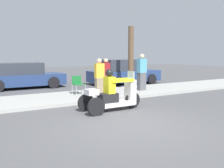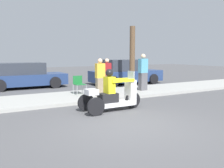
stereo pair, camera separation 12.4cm
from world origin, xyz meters
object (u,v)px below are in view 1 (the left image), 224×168
object	(u,v)px
tree_trunk	(131,57)
spectator_by_tree	(99,78)
spectator_with_child	(142,73)
folding_chair_curbside	(78,83)
motorcycle_trike	(112,96)
parked_car_lot_center	(22,76)
parked_car_lot_left	(123,72)
spectator_mid_group	(106,76)

from	to	relation	value
tree_trunk	spectator_by_tree	bearing A→B (deg)	-150.29
spectator_by_tree	spectator_with_child	world-z (taller)	spectator_with_child
folding_chair_curbside	tree_trunk	bearing A→B (deg)	10.67
motorcycle_trike	parked_car_lot_center	distance (m)	7.46
motorcycle_trike	parked_car_lot_left	world-z (taller)	parked_car_lot_left
motorcycle_trike	parked_car_lot_left	distance (m)	7.59
spectator_with_child	parked_car_lot_center	distance (m)	6.67
folding_chair_curbside	parked_car_lot_center	distance (m)	4.47
folding_chair_curbside	parked_car_lot_left	bearing A→B (deg)	34.30
motorcycle_trike	spectator_by_tree	world-z (taller)	spectator_by_tree
folding_chair_curbside	parked_car_lot_center	world-z (taller)	parked_car_lot_center
spectator_mid_group	parked_car_lot_left	size ratio (longest dim) A/B	0.35
parked_car_lot_center	tree_trunk	xyz separation A→B (m)	(4.87, -3.56, 1.06)
motorcycle_trike	spectator_by_tree	size ratio (longest dim) A/B	1.38
motorcycle_trike	folding_chair_curbside	world-z (taller)	motorcycle_trike
folding_chair_curbside	parked_car_lot_left	distance (m)	5.33
spectator_mid_group	spectator_with_child	bearing A→B (deg)	-14.98
parked_car_lot_left	parked_car_lot_center	bearing A→B (deg)	168.84
motorcycle_trike	spectator_by_tree	distance (m)	2.34
spectator_with_child	parked_car_lot_left	bearing A→B (deg)	70.91
motorcycle_trike	tree_trunk	distance (m)	5.19
spectator_with_child	spectator_by_tree	bearing A→B (deg)	-170.05
motorcycle_trike	tree_trunk	size ratio (longest dim) A/B	0.69
spectator_by_tree	spectator_with_child	size ratio (longest dim) A/B	0.89
spectator_mid_group	tree_trunk	world-z (taller)	tree_trunk
parked_car_lot_left	folding_chair_curbside	bearing A→B (deg)	-145.70
spectator_by_tree	folding_chair_curbside	size ratio (longest dim) A/B	1.96
parked_car_lot_center	folding_chair_curbside	bearing A→B (deg)	-69.47
motorcycle_trike	spectator_by_tree	xyz separation A→B (m)	(0.67, 2.21, 0.39)
motorcycle_trike	folding_chair_curbside	xyz separation A→B (m)	(0.07, 3.12, 0.12)
parked_car_lot_left	spectator_by_tree	bearing A→B (deg)	-134.10
spectator_with_child	parked_car_lot_center	bearing A→B (deg)	135.79
motorcycle_trike	spectator_with_child	distance (m)	4.25
parked_car_lot_center	spectator_by_tree	bearing A→B (deg)	-66.93
tree_trunk	parked_car_lot_left	bearing A→B (deg)	65.12
spectator_mid_group	parked_car_lot_center	bearing A→B (deg)	125.82
spectator_with_child	motorcycle_trike	bearing A→B (deg)	-140.84
folding_chair_curbside	parked_car_lot_left	xyz separation A→B (m)	(4.41, 3.01, 0.11)
parked_car_lot_left	tree_trunk	xyz separation A→B (m)	(-1.11, -2.38, 1.00)
parked_car_lot_left	parked_car_lot_center	world-z (taller)	parked_car_lot_left
spectator_with_child	parked_car_lot_center	size ratio (longest dim) A/B	0.41
motorcycle_trike	folding_chair_curbside	size ratio (longest dim) A/B	2.70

